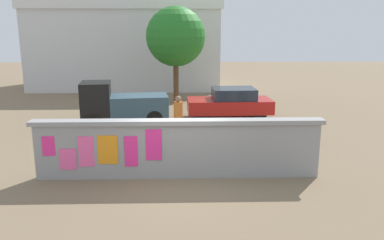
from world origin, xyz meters
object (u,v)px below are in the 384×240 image
(car_parked, at_px, (230,103))
(motorcycle, at_px, (214,138))
(bicycle_far, at_px, (279,144))
(bicycle_near, at_px, (113,151))
(tree_roadside, at_px, (176,37))
(auto_rickshaw_truck, at_px, (120,104))
(person_walking, at_px, (178,113))

(car_parked, height_order, motorcycle, car_parked)
(bicycle_far, bearing_deg, bicycle_near, -173.45)
(bicycle_near, distance_m, tree_roadside, 10.58)
(car_parked, distance_m, bicycle_near, 7.36)
(auto_rickshaw_truck, height_order, tree_roadside, tree_roadside)
(auto_rickshaw_truck, xyz_separation_m, bicycle_far, (5.78, -4.30, -0.54))
(bicycle_far, bearing_deg, tree_roadside, 110.39)
(bicycle_near, height_order, bicycle_far, same)
(tree_roadside, bearing_deg, bicycle_far, -69.61)
(motorcycle, height_order, bicycle_far, bicycle_far)
(motorcycle, xyz_separation_m, tree_roadside, (-1.36, 8.83, 3.13))
(motorcycle, xyz_separation_m, bicycle_near, (-3.18, -1.08, -0.10))
(person_walking, bearing_deg, tree_roadside, 91.31)
(motorcycle, relative_size, person_walking, 1.17)
(person_walking, height_order, tree_roadside, tree_roadside)
(motorcycle, distance_m, tree_roadside, 9.46)
(car_parked, bearing_deg, auto_rickshaw_truck, -168.01)
(bicycle_far, bearing_deg, auto_rickshaw_truck, 143.39)
(motorcycle, bearing_deg, car_parked, 76.56)
(car_parked, bearing_deg, bicycle_near, -126.19)
(motorcycle, xyz_separation_m, person_walking, (-1.19, 1.56, 0.52))
(car_parked, height_order, tree_roadside, tree_roadside)
(car_parked, relative_size, motorcycle, 2.03)
(car_parked, relative_size, person_walking, 2.38)
(tree_roadside, bearing_deg, car_parked, -57.67)
(car_parked, relative_size, tree_roadside, 0.74)
(bicycle_near, relative_size, tree_roadside, 0.32)
(car_parked, height_order, bicycle_far, car_parked)
(bicycle_near, bearing_deg, person_walking, 53.10)
(auto_rickshaw_truck, relative_size, car_parked, 0.98)
(bicycle_far, bearing_deg, motorcycle, 167.23)
(bicycle_near, bearing_deg, tree_roadside, 79.59)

